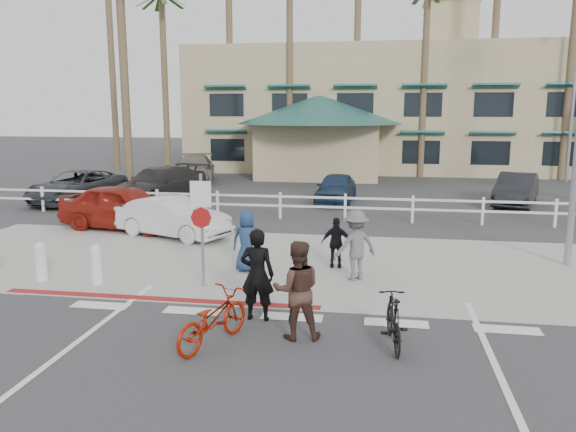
% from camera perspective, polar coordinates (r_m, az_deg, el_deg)
% --- Properties ---
extents(ground, '(140.00, 140.00, 0.00)m').
position_cam_1_polar(ground, '(10.56, -0.12, -11.44)').
color(ground, '#333335').
extents(bike_path, '(12.00, 16.00, 0.01)m').
position_cam_1_polar(bike_path, '(8.77, -2.36, -16.27)').
color(bike_path, '#333335').
rests_on(bike_path, ground).
extents(sidewalk_plaza, '(22.00, 7.00, 0.01)m').
position_cam_1_polar(sidewalk_plaza, '(14.78, 2.77, -4.90)').
color(sidewalk_plaza, gray).
rests_on(sidewalk_plaza, ground).
extents(cross_street, '(40.00, 5.00, 0.01)m').
position_cam_1_polar(cross_street, '(18.64, 4.19, -1.64)').
color(cross_street, '#333335').
rests_on(cross_street, ground).
extents(parking_lot, '(50.00, 16.00, 0.01)m').
position_cam_1_polar(parking_lot, '(27.98, 5.97, 2.47)').
color(parking_lot, '#333335').
rests_on(parking_lot, ground).
extents(curb_red, '(7.00, 0.25, 0.02)m').
position_cam_1_polar(curb_red, '(12.43, -13.08, -8.20)').
color(curb_red, maroon).
rests_on(curb_red, ground).
extents(rail_fence, '(29.40, 0.16, 1.00)m').
position_cam_1_polar(rail_fence, '(20.47, 6.12, 0.86)').
color(rail_fence, silver).
rests_on(rail_fence, ground).
extents(building, '(28.00, 16.00, 11.30)m').
position_cam_1_polar(building, '(40.68, 10.16, 12.89)').
color(building, tan).
rests_on(building, ground).
extents(sign_post, '(0.50, 0.10, 2.90)m').
position_cam_1_polar(sign_post, '(12.73, -8.73, -0.88)').
color(sign_post, gray).
rests_on(sign_post, ground).
extents(bollard_0, '(0.26, 0.26, 0.95)m').
position_cam_1_polar(bollard_0, '(13.75, -18.87, -4.65)').
color(bollard_0, silver).
rests_on(bollard_0, ground).
extents(bollard_1, '(0.26, 0.26, 0.95)m').
position_cam_1_polar(bollard_1, '(14.45, -23.79, -4.26)').
color(bollard_1, silver).
rests_on(bollard_1, ground).
extents(streetlight_1, '(0.60, 2.00, 9.50)m').
position_cam_1_polar(streetlight_1, '(35.22, 27.03, 10.81)').
color(streetlight_1, gray).
rests_on(streetlight_1, ground).
extents(palm_0, '(4.00, 4.00, 15.00)m').
position_cam_1_polar(palm_0, '(39.91, -17.50, 15.28)').
color(palm_0, '#214E1E').
rests_on(palm_0, ground).
extents(palm_1, '(4.00, 4.00, 13.00)m').
position_cam_1_polar(palm_1, '(37.31, -12.45, 14.33)').
color(palm_1, '#214E1E').
rests_on(palm_1, ground).
extents(palm_2, '(4.00, 4.00, 16.00)m').
position_cam_1_polar(palm_2, '(37.14, -5.95, 16.86)').
color(palm_2, '#214E1E').
rests_on(palm_2, ground).
extents(palm_3, '(4.00, 4.00, 14.00)m').
position_cam_1_polar(palm_3, '(35.23, 0.17, 15.62)').
color(palm_3, '#214E1E').
rests_on(palm_3, ground).
extents(palm_4, '(4.00, 4.00, 15.00)m').
position_cam_1_polar(palm_4, '(35.85, 7.02, 16.26)').
color(palm_4, '#214E1E').
rests_on(palm_4, ground).
extents(palm_5, '(4.00, 4.00, 13.00)m').
position_cam_1_polar(palm_5, '(34.82, 13.72, 14.56)').
color(palm_5, '#214E1E').
rests_on(palm_5, ground).
extents(palm_6, '(4.00, 4.00, 17.00)m').
position_cam_1_polar(palm_6, '(36.49, 20.31, 17.18)').
color(palm_6, '#214E1E').
rests_on(palm_6, ground).
extents(palm_7, '(4.00, 4.00, 14.00)m').
position_cam_1_polar(palm_7, '(36.30, 26.86, 14.36)').
color(palm_7, '#214E1E').
rests_on(palm_7, ground).
extents(palm_10, '(4.00, 4.00, 12.00)m').
position_cam_1_polar(palm_10, '(27.32, -16.36, 14.52)').
color(palm_10, '#214E1E').
rests_on(palm_10, ground).
extents(bike_red, '(1.26, 1.90, 0.94)m').
position_cam_1_polar(bike_red, '(9.81, -7.69, -10.34)').
color(bike_red, '#8C1704').
rests_on(bike_red, ground).
extents(rider_red, '(0.66, 0.44, 1.80)m').
position_cam_1_polar(rider_red, '(10.74, -3.14, -5.96)').
color(rider_red, black).
rests_on(rider_red, ground).
extents(bike_black, '(0.61, 1.59, 0.93)m').
position_cam_1_polar(bike_black, '(9.86, 10.68, -10.38)').
color(bike_black, black).
rests_on(bike_black, ground).
extents(rider_black, '(0.98, 0.83, 1.77)m').
position_cam_1_polar(rider_black, '(9.89, 0.92, -7.53)').
color(rider_black, '#3F2820').
rests_on(rider_black, ground).
extents(pedestrian_a, '(1.26, 1.12, 1.69)m').
position_cam_1_polar(pedestrian_a, '(13.33, 6.87, -2.97)').
color(pedestrian_a, '#5B5B5D').
rests_on(pedestrian_a, ground).
extents(pedestrian_child, '(0.79, 0.37, 1.32)m').
position_cam_1_polar(pedestrian_child, '(14.32, 4.96, -2.75)').
color(pedestrian_child, black).
rests_on(pedestrian_child, ground).
extents(pedestrian_b, '(0.78, 0.52, 1.57)m').
position_cam_1_polar(pedestrian_b, '(13.98, -4.17, -2.54)').
color(pedestrian_b, navy).
rests_on(pedestrian_b, ground).
extents(car_white_sedan, '(4.10, 2.63, 1.28)m').
position_cam_1_polar(car_white_sedan, '(18.17, -11.61, -0.11)').
color(car_white_sedan, silver).
rests_on(car_white_sedan, ground).
extents(car_red_compact, '(4.71, 2.53, 1.52)m').
position_cam_1_polar(car_red_compact, '(19.75, -16.31, 0.89)').
color(car_red_compact, maroon).
rests_on(car_red_compact, ground).
extents(lot_car_0, '(3.06, 5.29, 1.39)m').
position_cam_1_polar(lot_car_0, '(26.23, -20.58, 2.82)').
color(lot_car_0, '#292C30').
rests_on(lot_car_0, ground).
extents(lot_car_1, '(3.68, 5.68, 1.53)m').
position_cam_1_polar(lot_car_1, '(25.36, -12.97, 3.14)').
color(lot_car_1, black).
rests_on(lot_car_1, ground).
extents(lot_car_2, '(1.74, 3.87, 1.29)m').
position_cam_1_polar(lot_car_2, '(24.53, 4.91, 2.85)').
color(lot_car_2, '#192D4B').
rests_on(lot_car_2, ground).
extents(lot_car_3, '(2.70, 4.37, 1.36)m').
position_cam_1_polar(lot_car_3, '(25.65, 22.18, 2.51)').
color(lot_car_3, black).
rests_on(lot_car_3, ground).
extents(lot_car_4, '(3.28, 5.48, 1.49)m').
position_cam_1_polar(lot_car_4, '(32.01, -9.47, 4.75)').
color(lot_car_4, slate).
rests_on(lot_car_4, ground).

